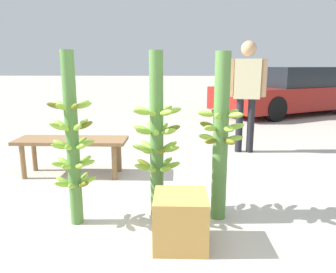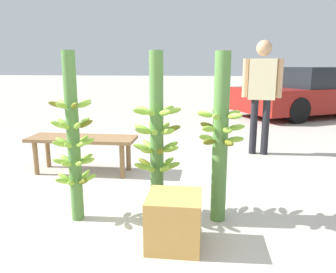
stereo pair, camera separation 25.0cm
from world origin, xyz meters
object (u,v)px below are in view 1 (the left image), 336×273
banana_stalk_center (157,137)px  market_bench (72,144)px  parked_car (290,91)px  banana_stalk_right (221,136)px  produce_crate (180,220)px  vendor_person (247,86)px  banana_stalk_left (72,142)px

banana_stalk_center → market_bench: 1.55m
market_bench → parked_car: 6.96m
banana_stalk_right → produce_crate: 0.78m
banana_stalk_center → vendor_person: bearing=61.1°
vendor_person → produce_crate: (-1.01, -2.73, -0.82)m
vendor_person → market_bench: size_ratio=1.26×
banana_stalk_center → produce_crate: 0.76m
banana_stalk_left → market_bench: (-0.42, 1.24, -0.32)m
banana_stalk_center → banana_stalk_right: size_ratio=1.01×
banana_stalk_right → parked_car: banana_stalk_right is taller
banana_stalk_center → market_bench: bearing=136.3°
market_bench → banana_stalk_left: bearing=-71.1°
banana_stalk_center → banana_stalk_right: 0.55m
banana_stalk_left → produce_crate: (0.88, -0.33, -0.51)m
banana_stalk_right → produce_crate: size_ratio=3.64×
banana_stalk_right → vendor_person: (0.68, 2.27, 0.28)m
banana_stalk_center → banana_stalk_right: bearing=-6.2°
vendor_person → produce_crate: size_ratio=4.26×
vendor_person → parked_car: bearing=-108.0°
vendor_person → market_bench: (-2.31, -1.16, -0.63)m
market_bench → banana_stalk_center: bearing=-43.5°
banana_stalk_right → parked_car: 7.06m
banana_stalk_right → parked_car: bearing=66.9°
vendor_person → produce_crate: 3.02m
parked_car → produce_crate: bearing=126.8°
banana_stalk_left → banana_stalk_center: banana_stalk_center is taller
market_bench → produce_crate: market_bench is taller
banana_stalk_center → parked_car: banana_stalk_center is taller
banana_stalk_left → banana_stalk_right: banana_stalk_left is taller
vendor_person → market_bench: vendor_person is taller
banana_stalk_right → produce_crate: banana_stalk_right is taller
vendor_person → parked_car: vendor_person is taller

